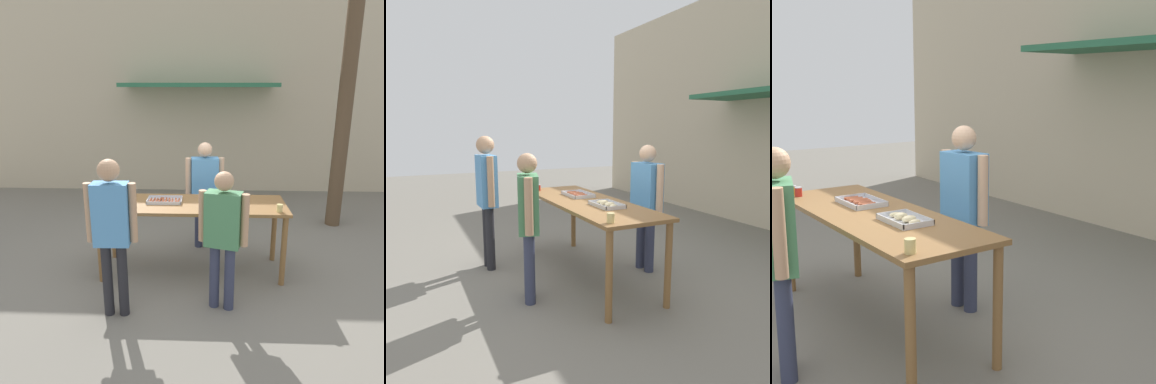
# 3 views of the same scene
# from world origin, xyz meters

# --- Properties ---
(ground_plane) EXTENTS (24.00, 24.00, 0.00)m
(ground_plane) POSITION_xyz_m (0.00, 0.00, 0.00)
(ground_plane) COLOR slate
(serving_table) EXTENTS (2.40, 0.82, 0.95)m
(serving_table) POSITION_xyz_m (0.00, 0.00, 0.84)
(serving_table) COLOR brown
(serving_table) RESTS_ON ground
(food_tray_sausages) EXTENTS (0.45, 0.29, 0.04)m
(food_tray_sausages) POSITION_xyz_m (-0.36, 0.05, 0.96)
(food_tray_sausages) COLOR silver
(food_tray_sausages) RESTS_ON serving_table
(food_tray_buns) EXTENTS (0.42, 0.26, 0.06)m
(food_tray_buns) POSITION_xyz_m (0.39, 0.05, 0.97)
(food_tray_buns) COLOR silver
(food_tray_buns) RESTS_ON serving_table
(condiment_jar_mustard) EXTENTS (0.07, 0.07, 0.09)m
(condiment_jar_mustard) POSITION_xyz_m (-1.07, -0.30, 0.99)
(condiment_jar_mustard) COLOR gold
(condiment_jar_mustard) RESTS_ON serving_table
(condiment_jar_ketchup) EXTENTS (0.07, 0.07, 0.09)m
(condiment_jar_ketchup) POSITION_xyz_m (-0.98, -0.28, 0.99)
(condiment_jar_ketchup) COLOR #B22319
(condiment_jar_ketchup) RESTS_ON serving_table
(beer_cup) EXTENTS (0.07, 0.07, 0.09)m
(beer_cup) POSITION_xyz_m (1.06, -0.29, 1.00)
(beer_cup) COLOR #DBC67A
(beer_cup) RESTS_ON serving_table
(person_server_behind_table) EXTENTS (0.57, 0.24, 1.62)m
(person_server_behind_table) POSITION_xyz_m (0.16, 0.77, 0.97)
(person_server_behind_table) COLOR #333851
(person_server_behind_table) RESTS_ON ground
(person_customer_holding_hotdog) EXTENTS (0.53, 0.22, 1.73)m
(person_customer_holding_hotdog) POSITION_xyz_m (-0.78, -1.04, 1.05)
(person_customer_holding_hotdog) COLOR #232328
(person_customer_holding_hotdog) RESTS_ON ground
(person_customer_with_cup) EXTENTS (0.53, 0.30, 1.57)m
(person_customer_with_cup) POSITION_xyz_m (0.37, -0.87, 0.94)
(person_customer_with_cup) COLOR #333851
(person_customer_with_cup) RESTS_ON ground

